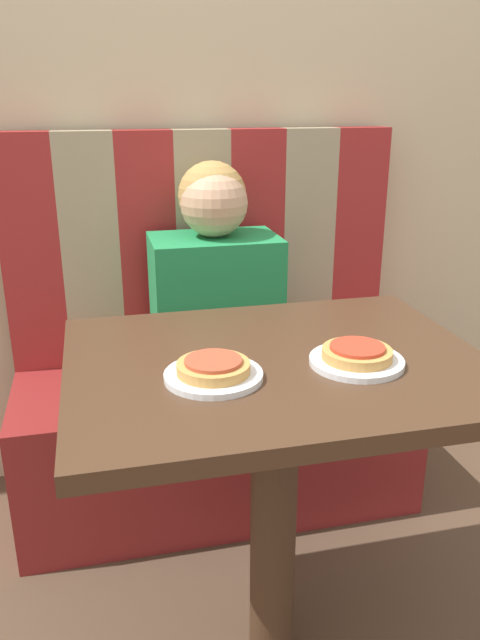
% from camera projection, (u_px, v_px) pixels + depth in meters
% --- Properties ---
extents(wall_back, '(7.00, 0.05, 2.60)m').
position_uv_depth(wall_back, '(193.00, 71.00, 1.87)').
color(wall_back, '#C6B28E').
rests_on(wall_back, ground_plane).
extents(booth_seat, '(1.20, 0.48, 0.43)m').
position_uv_depth(booth_seat, '(217.00, 437.00, 1.97)').
color(booth_seat, maroon).
rests_on(booth_seat, ground_plane).
extents(booth_backrest, '(1.20, 0.08, 0.71)m').
position_uv_depth(booth_backrest, '(202.00, 246.00, 1.96)').
color(booth_backrest, maroon).
rests_on(booth_backrest, booth_seat).
extents(dining_table, '(0.81, 0.64, 0.75)m').
position_uv_depth(dining_table, '(276.00, 414.00, 1.26)').
color(dining_table, '#422B1C').
rests_on(dining_table, ground_plane).
extents(person, '(0.36, 0.24, 0.63)m').
position_uv_depth(person, '(215.00, 280.00, 1.80)').
color(person, '#1E8447').
rests_on(person, booth_seat).
extents(plate_left, '(0.18, 0.18, 0.01)m').
position_uv_depth(plate_left, '(213.00, 376.00, 1.13)').
color(plate_left, white).
rests_on(plate_left, dining_table).
extents(plate_right, '(0.18, 0.18, 0.01)m').
position_uv_depth(plate_right, '(356.00, 361.00, 1.19)').
color(plate_right, white).
rests_on(plate_right, dining_table).
extents(pizza_left, '(0.13, 0.13, 0.03)m').
position_uv_depth(pizza_left, '(213.00, 366.00, 1.12)').
color(pizza_left, '#C68E47').
rests_on(pizza_left, plate_left).
extents(pizza_right, '(0.13, 0.13, 0.03)m').
position_uv_depth(pizza_right, '(357.00, 353.00, 1.18)').
color(pizza_right, '#C68E47').
rests_on(pizza_right, plate_right).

